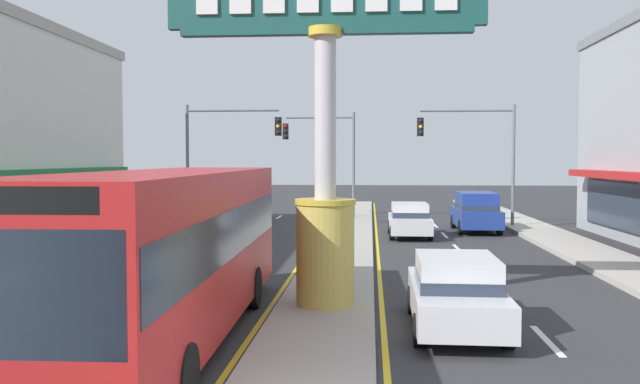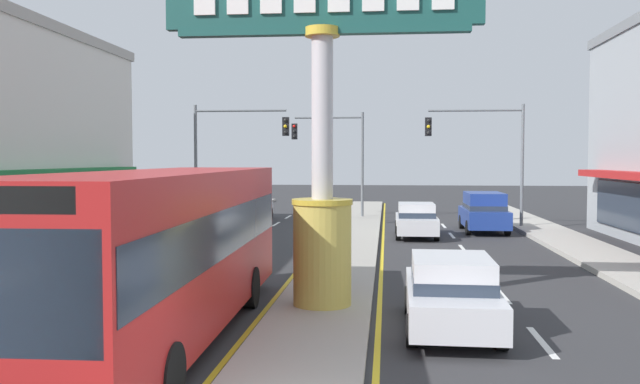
{
  "view_description": "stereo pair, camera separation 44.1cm",
  "coord_description": "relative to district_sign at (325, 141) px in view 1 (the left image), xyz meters",
  "views": [
    {
      "loc": [
        1.03,
        -8.04,
        3.5
      ],
      "look_at": [
        -0.33,
        9.71,
        2.6
      ],
      "focal_mm": 37.07,
      "sensor_mm": 36.0,
      "label": 1
    },
    {
      "loc": [
        1.47,
        -8.0,
        3.5
      ],
      "look_at": [
        -0.33,
        9.71,
        2.6
      ],
      "focal_mm": 37.07,
      "sensor_mm": 36.0,
      "label": 2
    }
  ],
  "objects": [
    {
      "name": "sidewalk_right",
      "position": [
        8.92,
        9.01,
        -3.8
      ],
      "size": [
        2.39,
        60.0,
        0.18
      ],
      "primitive_type": "cube",
      "color": "#ADA89E",
      "rests_on": "ground"
    },
    {
      "name": "sedan_far_left_oncoming",
      "position": [
        2.78,
        14.6,
        -3.11
      ],
      "size": [
        1.85,
        4.3,
        1.53
      ],
      "color": "silver",
      "rests_on": "ground"
    },
    {
      "name": "lane_markings",
      "position": [
        -0.0,
        9.66,
        -3.89
      ],
      "size": [
        9.0,
        52.0,
        0.01
      ],
      "color": "silver",
      "rests_on": "ground"
    },
    {
      "name": "sedan_near_right_lane",
      "position": [
        -6.08,
        21.81,
        -3.11
      ],
      "size": [
        1.96,
        4.36,
        1.53
      ],
      "color": "silver",
      "rests_on": "ground"
    },
    {
      "name": "sidewalk_left",
      "position": [
        -8.92,
        9.01,
        -3.8
      ],
      "size": [
        2.39,
        60.0,
        0.18
      ],
      "primitive_type": "cube",
      "color": "#ADA89E",
      "rests_on": "ground"
    },
    {
      "name": "median_strip",
      "position": [
        -0.0,
        11.01,
        -3.82
      ],
      "size": [
        2.26,
        52.0,
        0.14
      ],
      "primitive_type": "cube",
      "color": "#A39E93",
      "rests_on": "ground"
    },
    {
      "name": "traffic_light_right_side",
      "position": [
        6.37,
        18.45,
        0.35
      ],
      "size": [
        4.86,
        0.46,
        6.2
      ],
      "color": "slate",
      "rests_on": "ground"
    },
    {
      "name": "traffic_light_left_side",
      "position": [
        -6.37,
        17.45,
        0.35
      ],
      "size": [
        4.86,
        0.46,
        6.2
      ],
      "color": "slate",
      "rests_on": "ground"
    },
    {
      "name": "bus_near_left_lane",
      "position": [
        -2.78,
        -2.83,
        -2.03
      ],
      "size": [
        2.78,
        11.26,
        3.26
      ],
      "color": "#B21E1E",
      "rests_on": "ground"
    },
    {
      "name": "district_sign",
      "position": [
        0.0,
        0.0,
        0.0
      ],
      "size": [
        7.19,
        1.4,
        7.84
      ],
      "color": "gold",
      "rests_on": "median_strip"
    },
    {
      "name": "suv_mid_left_lane",
      "position": [
        6.08,
        17.01,
        -2.91
      ],
      "size": [
        1.97,
        4.6,
        1.9
      ],
      "color": "navy",
      "rests_on": "ground"
    },
    {
      "name": "traffic_light_median_far",
      "position": [
        -1.45,
        23.4,
        0.3
      ],
      "size": [
        4.2,
        0.46,
        6.2
      ],
      "color": "slate",
      "rests_on": "ground"
    },
    {
      "name": "sedan_kerb_right",
      "position": [
        -6.08,
        9.39,
        -3.11
      ],
      "size": [
        1.97,
        4.37,
        1.53
      ],
      "color": "black",
      "rests_on": "ground"
    },
    {
      "name": "sedan_far_right_lane",
      "position": [
        2.78,
        -1.51,
        -3.11
      ],
      "size": [
        1.9,
        4.33,
        1.53
      ],
      "color": "silver",
      "rests_on": "ground"
    }
  ]
}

